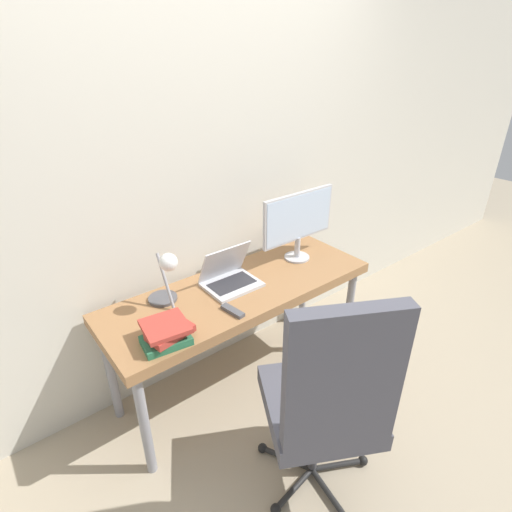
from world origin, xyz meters
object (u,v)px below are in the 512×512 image
at_px(desk_lamp, 166,276).
at_px(office_chair, 328,398).
at_px(laptop, 229,277).
at_px(monitor, 298,220).
at_px(book_stack, 167,334).

relative_size(desk_lamp, office_chair, 0.28).
distance_m(laptop, monitor, 0.57).
height_order(laptop, monitor, monitor).
bearing_deg(office_chair, desk_lamp, 105.62).
height_order(desk_lamp, office_chair, office_chair).
xyz_separation_m(monitor, desk_lamp, (-0.90, 0.01, -0.08)).
relative_size(office_chair, book_stack, 4.59).
bearing_deg(book_stack, desk_lamp, 60.85).
height_order(desk_lamp, book_stack, desk_lamp).
relative_size(laptop, office_chair, 0.26).
xyz_separation_m(monitor, office_chair, (-0.65, -0.88, -0.34)).
xyz_separation_m(laptop, book_stack, (-0.52, -0.24, -0.00)).
distance_m(desk_lamp, book_stack, 0.32).
bearing_deg(desk_lamp, book_stack, -119.15).
height_order(office_chair, book_stack, office_chair).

